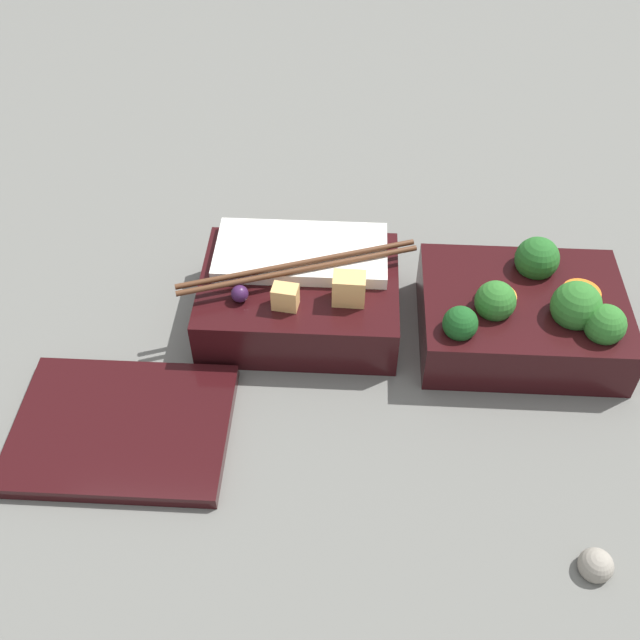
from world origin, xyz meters
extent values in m
plane|color=slate|center=(0.00, 0.00, 0.00)|extent=(3.00, 3.00, 0.00)
cube|color=black|center=(-0.10, 0.01, 0.03)|extent=(0.18, 0.14, 0.05)
sphere|color=#2D7028|center=(-0.13, 0.03, 0.06)|extent=(0.04, 0.04, 0.04)
sphere|color=#2D7028|center=(-0.07, 0.03, 0.06)|extent=(0.04, 0.04, 0.04)
sphere|color=#236023|center=(-0.11, -0.03, 0.06)|extent=(0.04, 0.04, 0.04)
sphere|color=#19511E|center=(-0.03, 0.05, 0.06)|extent=(0.03, 0.03, 0.03)
sphere|color=#2D7028|center=(-0.15, 0.05, 0.06)|extent=(0.04, 0.04, 0.04)
cylinder|color=orange|center=(-0.14, 0.01, 0.05)|extent=(0.04, 0.04, 0.01)
cylinder|color=orange|center=(-0.07, 0.01, 0.05)|extent=(0.04, 0.04, 0.01)
cube|color=black|center=(0.11, -0.01, 0.03)|extent=(0.18, 0.14, 0.05)
cube|color=white|center=(0.11, -0.03, 0.06)|extent=(0.16, 0.08, 0.01)
cube|color=#EAB266|center=(0.06, 0.02, 0.06)|extent=(0.03, 0.02, 0.03)
cube|color=#EAB266|center=(0.12, 0.03, 0.06)|extent=(0.02, 0.02, 0.02)
sphere|color=#381942|center=(0.16, 0.03, 0.06)|extent=(0.02, 0.02, 0.02)
cylinder|color=#56331E|center=(0.11, -0.01, 0.07)|extent=(0.21, 0.08, 0.01)
cylinder|color=#56331E|center=(0.11, 0.00, 0.07)|extent=(0.21, 0.08, 0.01)
cube|color=black|center=(0.24, 0.14, 0.01)|extent=(0.18, 0.13, 0.01)
sphere|color=gray|center=(-0.12, 0.24, 0.01)|extent=(0.03, 0.03, 0.03)
camera|label=1|loc=(0.06, 0.49, 0.51)|focal=42.00mm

